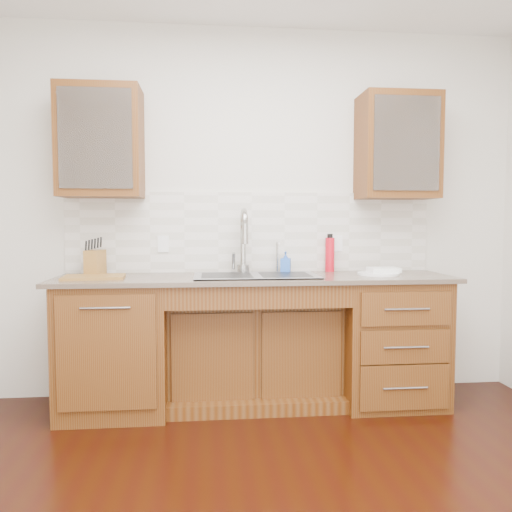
{
  "coord_description": "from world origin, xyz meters",
  "views": [
    {
      "loc": [
        -0.34,
        -1.97,
        1.28
      ],
      "look_at": [
        0.0,
        1.4,
        1.05
      ],
      "focal_mm": 35.0,
      "sensor_mm": 36.0,
      "label": 1
    }
  ],
  "objects": [
    {
      "name": "knife_block",
      "position": [
        -1.11,
        1.58,
        1.0
      ],
      "size": [
        0.13,
        0.18,
        0.18
      ],
      "primitive_type": "cube",
      "rotation": [
        0.0,
        0.0,
        -0.22
      ],
      "color": "#9B5925",
      "rests_on": "countertop"
    },
    {
      "name": "faucet",
      "position": [
        -0.07,
        1.64,
        1.11
      ],
      "size": [
        0.04,
        0.04,
        0.4
      ],
      "primitive_type": "cylinder",
      "color": "#999993",
      "rests_on": "countertop"
    },
    {
      "name": "base_cabinet_left",
      "position": [
        -0.95,
        1.44,
        0.44
      ],
      "size": [
        0.7,
        0.62,
        0.88
      ],
      "primitive_type": "cube",
      "color": "#593014",
      "rests_on": "ground"
    },
    {
      "name": "water_bottle",
      "position": [
        0.58,
        1.68,
        1.04
      ],
      "size": [
        0.08,
        0.08,
        0.25
      ],
      "primitive_type": "cylinder",
      "rotation": [
        0.0,
        0.0,
        0.26
      ],
      "color": "red",
      "rests_on": "countertop"
    },
    {
      "name": "wall_back",
      "position": [
        0.0,
        1.8,
        1.35
      ],
      "size": [
        4.0,
        0.1,
        2.7
      ],
      "primitive_type": "cube",
      "color": "silver",
      "rests_on": "ground"
    },
    {
      "name": "countertop",
      "position": [
        0.0,
        1.43,
        0.9
      ],
      "size": [
        2.7,
        0.65,
        0.03
      ],
      "primitive_type": "cube",
      "color": "#84705B",
      "rests_on": "base_cabinet_left"
    },
    {
      "name": "cup_left_a",
      "position": [
        -1.1,
        1.58,
        1.77
      ],
      "size": [
        0.13,
        0.13,
        0.09
      ],
      "primitive_type": "imported",
      "rotation": [
        0.0,
        0.0,
        0.13
      ],
      "color": "white",
      "rests_on": "upper_cabinet_left"
    },
    {
      "name": "filter_tap",
      "position": [
        0.18,
        1.65,
        1.03
      ],
      "size": [
        0.02,
        0.02,
        0.24
      ],
      "primitive_type": "cylinder",
      "color": "#999993",
      "rests_on": "countertop"
    },
    {
      "name": "cup_right_a",
      "position": [
        0.94,
        1.58,
        1.78
      ],
      "size": [
        0.16,
        0.16,
        0.11
      ],
      "primitive_type": "imported",
      "rotation": [
        0.0,
        0.0,
        -0.19
      ],
      "color": "white",
      "rests_on": "upper_cabinet_right"
    },
    {
      "name": "cutting_board",
      "position": [
        -1.08,
        1.4,
        0.92
      ],
      "size": [
        0.41,
        0.31,
        0.02
      ],
      "primitive_type": "cube",
      "rotation": [
        0.0,
        0.0,
        0.09
      ],
      "color": "brown",
      "rests_on": "countertop"
    },
    {
      "name": "outlet_left",
      "position": [
        -0.65,
        1.73,
        1.12
      ],
      "size": [
        0.08,
        0.01,
        0.12
      ],
      "primitive_type": "cube",
      "color": "white",
      "rests_on": "backsplash"
    },
    {
      "name": "base_cabinet_right",
      "position": [
        0.95,
        1.44,
        0.44
      ],
      "size": [
        0.7,
        0.62,
        0.88
      ],
      "primitive_type": "cube",
      "color": "#593014",
      "rests_on": "ground"
    },
    {
      "name": "cup_left_b",
      "position": [
        -0.91,
        1.58,
        1.77
      ],
      "size": [
        0.1,
        0.1,
        0.09
      ],
      "primitive_type": "imported",
      "rotation": [
        0.0,
        0.0,
        0.05
      ],
      "color": "white",
      "rests_on": "upper_cabinet_left"
    },
    {
      "name": "upper_cabinet_right",
      "position": [
        1.05,
        1.58,
        1.83
      ],
      "size": [
        0.55,
        0.34,
        0.75
      ],
      "primitive_type": "cube",
      "color": "#593014",
      "rests_on": "wall_back"
    },
    {
      "name": "plate",
      "position": [
        0.87,
        1.42,
        0.92
      ],
      "size": [
        0.38,
        0.38,
        0.02
      ],
      "primitive_type": "cylinder",
      "rotation": [
        0.0,
        0.0,
        -0.42
      ],
      "color": "white",
      "rests_on": "countertop"
    },
    {
      "name": "sink",
      "position": [
        0.0,
        1.41,
        0.83
      ],
      "size": [
        0.84,
        0.46,
        0.19
      ],
      "primitive_type": "cube",
      "color": "#9E9EA5",
      "rests_on": "countertop"
    },
    {
      "name": "dish_towel",
      "position": [
        0.92,
        1.45,
        0.94
      ],
      "size": [
        0.21,
        0.16,
        0.03
      ],
      "primitive_type": "cube",
      "rotation": [
        0.0,
        0.0,
        0.03
      ],
      "color": "white",
      "rests_on": "plate"
    },
    {
      "name": "cup_right_b",
      "position": [
        1.13,
        1.58,
        1.77
      ],
      "size": [
        0.12,
        0.12,
        0.1
      ],
      "primitive_type": "imported",
      "rotation": [
        0.0,
        0.0,
        0.14
      ],
      "color": "white",
      "rests_on": "upper_cabinet_right"
    },
    {
      "name": "soap_bottle",
      "position": [
        0.24,
        1.62,
        0.99
      ],
      "size": [
        0.09,
        0.09,
        0.16
      ],
      "primitive_type": "imported",
      "rotation": [
        0.0,
        0.0,
        -0.26
      ],
      "color": "blue",
      "rests_on": "countertop"
    },
    {
      "name": "upper_cabinet_left",
      "position": [
        -1.05,
        1.58,
        1.83
      ],
      "size": [
        0.55,
        0.34,
        0.75
      ],
      "primitive_type": "cube",
      "color": "#593014",
      "rests_on": "wall_back"
    },
    {
      "name": "base_cabinet_center",
      "position": [
        0.0,
        1.53,
        0.35
      ],
      "size": [
        1.2,
        0.44,
        0.7
      ],
      "primitive_type": "cube",
      "color": "#593014",
      "rests_on": "ground"
    },
    {
      "name": "outlet_right",
      "position": [
        0.65,
        1.73,
        1.12
      ],
      "size": [
        0.08,
        0.01,
        0.12
      ],
      "primitive_type": "cube",
      "color": "white",
      "rests_on": "backsplash"
    },
    {
      "name": "backsplash",
      "position": [
        0.0,
        1.74,
        1.21
      ],
      "size": [
        2.7,
        0.02,
        0.59
      ],
      "primitive_type": "cube",
      "color": "beige",
      "rests_on": "wall_back"
    }
  ]
}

